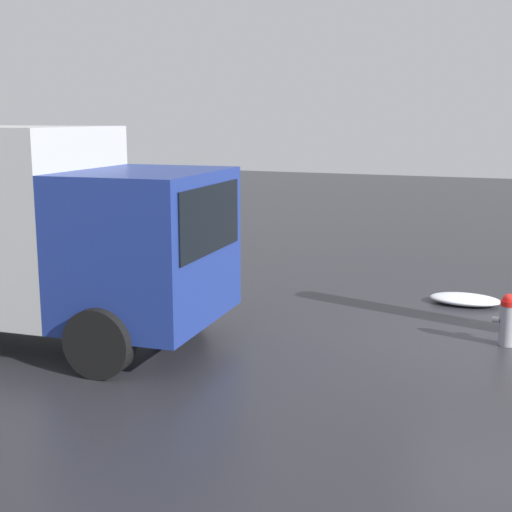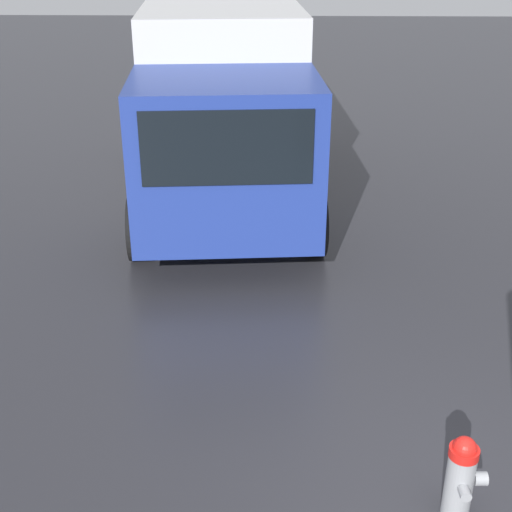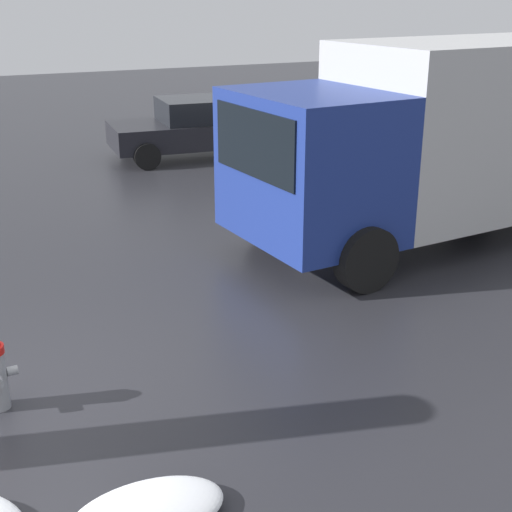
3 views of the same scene
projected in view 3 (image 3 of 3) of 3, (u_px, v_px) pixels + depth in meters
ground_plane at (0, 407)px, 6.91m from camera, size 60.00×60.00×0.00m
delivery_truck at (448, 134)px, 11.18m from camera, size 6.90×3.12×3.09m
parked_car at (194, 127)px, 17.08m from camera, size 3.99×2.30×1.40m
snow_pile_curbside at (148, 512)px, 5.40m from camera, size 1.21×0.73×0.17m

